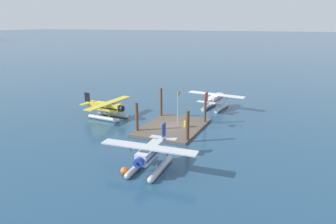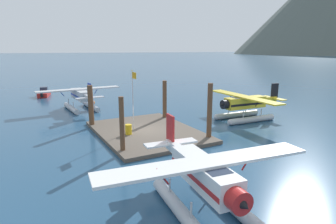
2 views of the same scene
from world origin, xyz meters
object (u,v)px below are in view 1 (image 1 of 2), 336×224
object	(u,v)px
flagpole	(178,105)
seaplane_white_stbd_aft	(215,100)
fuel_drum	(186,124)
seaplane_yellow_bow_centre	(108,109)
seaplane_silver_port_aft	(150,156)
mooring_buoy	(124,171)

from	to	relation	value
flagpole	seaplane_white_stbd_aft	world-z (taller)	flagpole
fuel_drum	flagpole	bearing A→B (deg)	135.11
seaplane_yellow_bow_centre	seaplane_silver_port_aft	bearing A→B (deg)	-133.85
mooring_buoy	seaplane_silver_port_aft	bearing A→B (deg)	-42.51
flagpole	fuel_drum	size ratio (longest dim) A/B	6.27
mooring_buoy	seaplane_silver_port_aft	xyz separation A→B (m)	(2.06, -1.89, 1.19)
flagpole	seaplane_white_stbd_aft	xyz separation A→B (m)	(13.50, -1.84, -2.19)
mooring_buoy	seaplane_yellow_bow_centre	xyz separation A→B (m)	(16.12, 12.75, 1.19)
fuel_drum	seaplane_yellow_bow_centre	distance (m)	13.48
mooring_buoy	seaplane_white_stbd_aft	bearing A→B (deg)	-3.32
mooring_buoy	seaplane_yellow_bow_centre	world-z (taller)	seaplane_yellow_bow_centre
flagpole	mooring_buoy	world-z (taller)	flagpole
flagpole	seaplane_white_stbd_aft	bearing A→B (deg)	-7.74
seaplane_silver_port_aft	mooring_buoy	bearing A→B (deg)	137.49
seaplane_white_stbd_aft	flagpole	bearing A→B (deg)	172.26
fuel_drum	seaplane_white_stbd_aft	distance (m)	12.68
seaplane_yellow_bow_centre	fuel_drum	bearing A→B (deg)	-90.07
flagpole	seaplane_silver_port_aft	distance (m)	13.50
flagpole	seaplane_silver_port_aft	size ratio (longest dim) A/B	0.53
seaplane_yellow_bow_centre	seaplane_silver_port_aft	world-z (taller)	same
mooring_buoy	seaplane_silver_port_aft	distance (m)	3.04
mooring_buoy	seaplane_silver_port_aft	size ratio (longest dim) A/B	0.07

